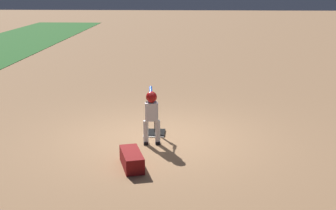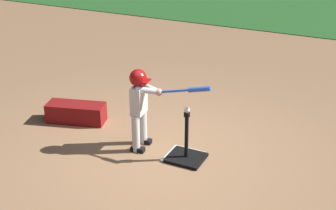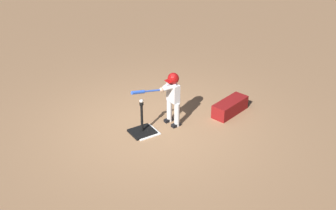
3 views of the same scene
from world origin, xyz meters
name	(u,v)px [view 2 (image 2 of 3)]	position (x,y,z in m)	size (l,w,h in m)	color
ground_plane	(163,156)	(0.00, 0.00, 0.00)	(90.00, 90.00, 0.00)	#99704C
grass_outfield_strip	(302,11)	(0.00, 8.82, 0.01)	(56.00, 4.99, 0.02)	#286026
home_plate	(184,157)	(0.25, 0.08, 0.01)	(0.44, 0.44, 0.02)	white
batting_tee	(186,153)	(0.30, 0.05, 0.08)	(0.45, 0.41, 0.65)	black
batter_child	(142,100)	(-0.34, 0.08, 0.69)	(1.04, 0.35, 1.09)	silver
baseball	(187,110)	(0.30, 0.05, 0.69)	(0.07, 0.07, 0.07)	white
equipment_bag	(76,113)	(-1.58, 0.33, 0.14)	(0.84, 0.32, 0.28)	maroon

